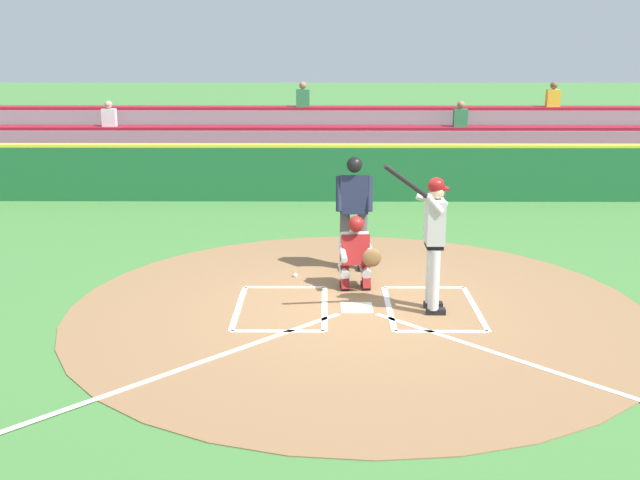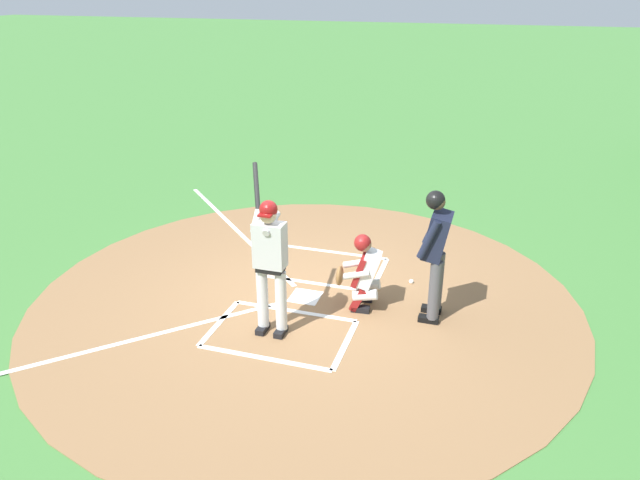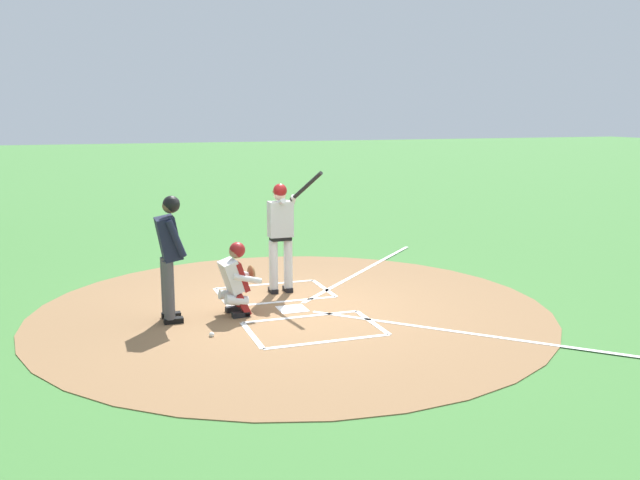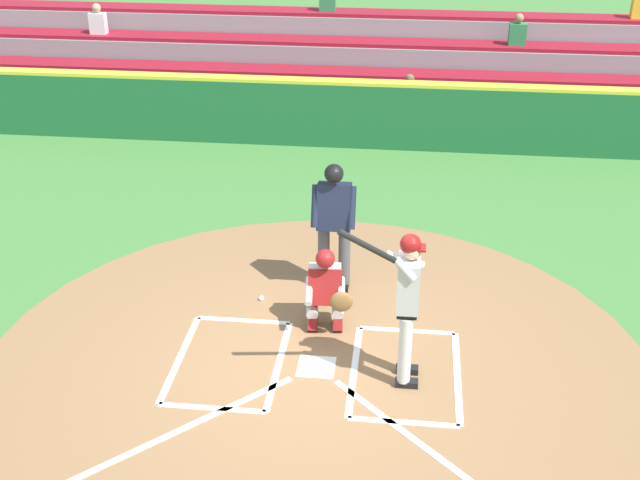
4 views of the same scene
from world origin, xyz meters
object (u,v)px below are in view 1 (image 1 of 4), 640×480
batter (434,234)px  plate_umpire (354,205)px  baseball (295,275)px  catcher (356,251)px

batter → plate_umpire: batter is taller
plate_umpire → baseball: (0.93, 0.42, -1.04)m
catcher → baseball: (0.93, -0.57, -0.55)m
batter → catcher: batter is taller
batter → catcher: bearing=-45.0°
catcher → batter: bearing=135.0°
baseball → catcher: bearing=148.8°
batter → baseball: 2.70m
batter → baseball: batter is taller
plate_umpire → batter: bearing=116.8°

